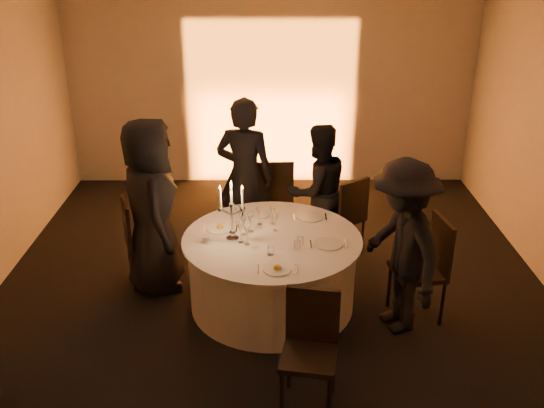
{
  "coord_description": "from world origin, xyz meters",
  "views": [
    {
      "loc": [
        -0.03,
        -5.38,
        3.53
      ],
      "look_at": [
        0.0,
        0.2,
        1.05
      ],
      "focal_mm": 40.0,
      "sensor_mm": 36.0,
      "label": 1
    }
  ],
  "objects_px": {
    "chair_back_left": "(275,193)",
    "coffee_cup": "(206,239)",
    "guest_left": "(151,207)",
    "chair_front": "(310,342)",
    "guest_back_right": "(318,191)",
    "guest_back_left": "(245,176)",
    "guest_right": "(402,247)",
    "chair_right": "(427,263)",
    "candelabra": "(232,219)",
    "chair_left": "(139,237)",
    "banquet_table": "(272,271)",
    "chair_back_right": "(346,213)"
  },
  "relations": [
    {
      "from": "chair_back_left",
      "to": "coffee_cup",
      "type": "bearing_deg",
      "value": 66.34
    },
    {
      "from": "guest_left",
      "to": "coffee_cup",
      "type": "xyz_separation_m",
      "value": [
        0.61,
        -0.46,
        -0.15
      ]
    },
    {
      "from": "chair_front",
      "to": "guest_back_right",
      "type": "bearing_deg",
      "value": 95.24
    },
    {
      "from": "chair_back_left",
      "to": "guest_back_left",
      "type": "relative_size",
      "value": 0.54
    },
    {
      "from": "chair_back_left",
      "to": "guest_right",
      "type": "relative_size",
      "value": 0.59
    },
    {
      "from": "guest_left",
      "to": "guest_back_right",
      "type": "relative_size",
      "value": 1.18
    },
    {
      "from": "chair_right",
      "to": "coffee_cup",
      "type": "relative_size",
      "value": 9.66
    },
    {
      "from": "coffee_cup",
      "to": "guest_left",
      "type": "bearing_deg",
      "value": 142.99
    },
    {
      "from": "chair_right",
      "to": "guest_left",
      "type": "xyz_separation_m",
      "value": [
        -2.78,
        0.59,
        0.34
      ]
    },
    {
      "from": "guest_left",
      "to": "candelabra",
      "type": "relative_size",
      "value": 3.0
    },
    {
      "from": "chair_left",
      "to": "chair_front",
      "type": "relative_size",
      "value": 1.0
    },
    {
      "from": "guest_back_left",
      "to": "coffee_cup",
      "type": "bearing_deg",
      "value": 89.96
    },
    {
      "from": "chair_right",
      "to": "coffee_cup",
      "type": "height_order",
      "value": "chair_right"
    },
    {
      "from": "guest_right",
      "to": "guest_back_left",
      "type": "bearing_deg",
      "value": -154.86
    },
    {
      "from": "banquet_table",
      "to": "chair_back_right",
      "type": "bearing_deg",
      "value": 49.92
    },
    {
      "from": "guest_left",
      "to": "chair_right",
      "type": "bearing_deg",
      "value": -118.44
    },
    {
      "from": "chair_back_right",
      "to": "guest_right",
      "type": "relative_size",
      "value": 0.58
    },
    {
      "from": "chair_right",
      "to": "guest_right",
      "type": "xyz_separation_m",
      "value": [
        -0.31,
        -0.17,
        0.26
      ]
    },
    {
      "from": "banquet_table",
      "to": "guest_back_right",
      "type": "relative_size",
      "value": 1.12
    },
    {
      "from": "banquet_table",
      "to": "coffee_cup",
      "type": "xyz_separation_m",
      "value": [
        -0.65,
        -0.09,
        0.42
      ]
    },
    {
      "from": "chair_back_left",
      "to": "guest_back_left",
      "type": "height_order",
      "value": "guest_back_left"
    },
    {
      "from": "chair_right",
      "to": "guest_left",
      "type": "height_order",
      "value": "guest_left"
    },
    {
      "from": "chair_left",
      "to": "chair_front",
      "type": "xyz_separation_m",
      "value": [
        1.73,
        -1.86,
        0.0
      ]
    },
    {
      "from": "chair_back_right",
      "to": "chair_right",
      "type": "height_order",
      "value": "chair_right"
    },
    {
      "from": "candelabra",
      "to": "guest_back_left",
      "type": "bearing_deg",
      "value": 86.4
    },
    {
      "from": "chair_left",
      "to": "guest_right",
      "type": "bearing_deg",
      "value": -126.61
    },
    {
      "from": "chair_right",
      "to": "candelabra",
      "type": "bearing_deg",
      "value": -104.59
    },
    {
      "from": "guest_back_left",
      "to": "guest_back_right",
      "type": "distance_m",
      "value": 0.87
    },
    {
      "from": "guest_back_left",
      "to": "guest_left",
      "type": "bearing_deg",
      "value": 56.71
    },
    {
      "from": "chair_left",
      "to": "guest_back_left",
      "type": "distance_m",
      "value": 1.43
    },
    {
      "from": "guest_back_right",
      "to": "coffee_cup",
      "type": "height_order",
      "value": "guest_back_right"
    },
    {
      "from": "banquet_table",
      "to": "chair_left",
      "type": "height_order",
      "value": "chair_left"
    },
    {
      "from": "coffee_cup",
      "to": "chair_back_right",
      "type": "bearing_deg",
      "value": 36.51
    },
    {
      "from": "guest_back_left",
      "to": "coffee_cup",
      "type": "distance_m",
      "value": 1.38
    },
    {
      "from": "banquet_table",
      "to": "coffee_cup",
      "type": "distance_m",
      "value": 0.77
    },
    {
      "from": "guest_back_left",
      "to": "coffee_cup",
      "type": "relative_size",
      "value": 17.19
    },
    {
      "from": "chair_left",
      "to": "chair_back_left",
      "type": "relative_size",
      "value": 0.97
    },
    {
      "from": "chair_right",
      "to": "chair_back_right",
      "type": "bearing_deg",
      "value": -161.84
    },
    {
      "from": "chair_back_right",
      "to": "guest_right",
      "type": "bearing_deg",
      "value": 66.57
    },
    {
      "from": "chair_back_right",
      "to": "guest_right",
      "type": "distance_m",
      "value": 1.5
    },
    {
      "from": "banquet_table",
      "to": "chair_back_right",
      "type": "distance_m",
      "value": 1.37
    },
    {
      "from": "guest_back_right",
      "to": "guest_right",
      "type": "bearing_deg",
      "value": 88.25
    },
    {
      "from": "coffee_cup",
      "to": "candelabra",
      "type": "relative_size",
      "value": 0.17
    },
    {
      "from": "guest_right",
      "to": "coffee_cup",
      "type": "relative_size",
      "value": 15.74
    },
    {
      "from": "guest_left",
      "to": "guest_back_right",
      "type": "xyz_separation_m",
      "value": [
        1.8,
        0.75,
        -0.14
      ]
    },
    {
      "from": "chair_front",
      "to": "coffee_cup",
      "type": "bearing_deg",
      "value": 136.05
    },
    {
      "from": "chair_back_right",
      "to": "guest_left",
      "type": "relative_size",
      "value": 0.53
    },
    {
      "from": "chair_back_left",
      "to": "chair_right",
      "type": "distance_m",
      "value": 2.35
    },
    {
      "from": "guest_left",
      "to": "chair_back_left",
      "type": "bearing_deg",
      "value": -62.98
    },
    {
      "from": "chair_left",
      "to": "candelabra",
      "type": "height_order",
      "value": "candelabra"
    }
  ]
}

